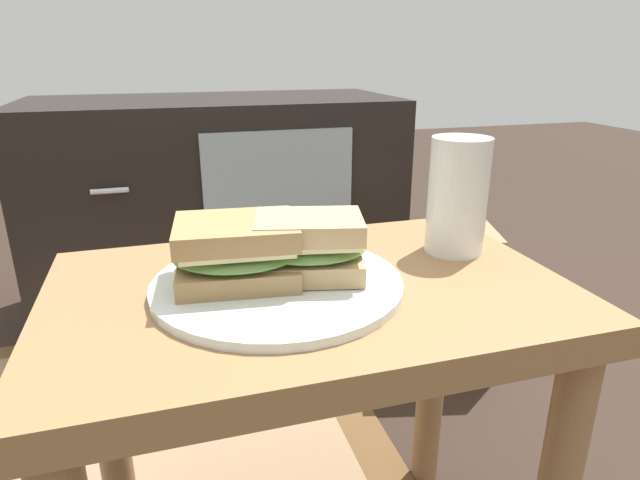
{
  "coord_description": "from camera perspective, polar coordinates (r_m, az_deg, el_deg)",
  "views": [
    {
      "loc": [
        -0.14,
        -0.52,
        0.7
      ],
      "look_at": [
        0.01,
        0.0,
        0.51
      ],
      "focal_mm": 30.15,
      "sensor_mm": 36.0,
      "label": 1
    }
  ],
  "objects": [
    {
      "name": "sandwich_back",
      "position": [
        0.57,
        -0.63,
        -0.72
      ],
      "size": [
        0.14,
        0.11,
        0.07
      ],
      "color": "tan",
      "rests_on": "plate"
    },
    {
      "name": "paper_bag",
      "position": [
        1.25,
        13.03,
        -6.43
      ],
      "size": [
        0.24,
        0.2,
        0.34
      ],
      "color": "tan",
      "rests_on": "ground"
    },
    {
      "name": "area_rug",
      "position": [
        1.19,
        -18.28,
        -17.32
      ],
      "size": [
        0.9,
        0.75,
        0.01
      ],
      "color": "brown",
      "rests_on": "ground"
    },
    {
      "name": "beer_glass",
      "position": [
        0.69,
        14.36,
        4.23
      ],
      "size": [
        0.07,
        0.07,
        0.14
      ],
      "color": "silver",
      "rests_on": "side_table"
    },
    {
      "name": "sandwich_front",
      "position": [
        0.57,
        -8.83,
        -1.21
      ],
      "size": [
        0.15,
        0.12,
        0.07
      ],
      "color": "#9E7A4C",
      "rests_on": "plate"
    },
    {
      "name": "side_table",
      "position": [
        0.63,
        -1.09,
        -12.17
      ],
      "size": [
        0.56,
        0.36,
        0.46
      ],
      "color": "olive",
      "rests_on": "ground"
    },
    {
      "name": "plate",
      "position": [
        0.58,
        -4.61,
        -4.49
      ],
      "size": [
        0.27,
        0.27,
        0.01
      ],
      "primitive_type": "cylinder",
      "color": "silver",
      "rests_on": "side_table"
    },
    {
      "name": "tv_cabinet",
      "position": [
        1.53,
        -10.43,
        3.71
      ],
      "size": [
        0.96,
        0.46,
        0.58
      ],
      "color": "black",
      "rests_on": "ground"
    }
  ]
}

